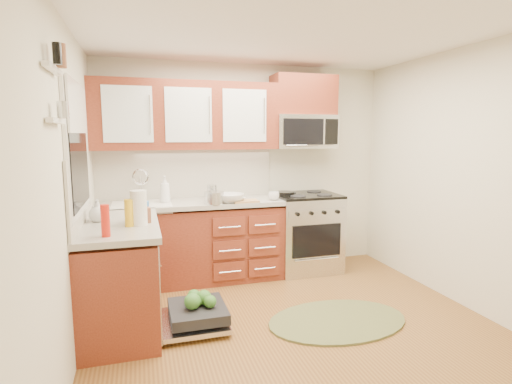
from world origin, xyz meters
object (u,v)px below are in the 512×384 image
object	(u,v)px
range	(306,232)
skillet	(285,193)
bowl_a	(233,200)
cup	(274,196)
microwave	(304,132)
cutting_board	(245,201)
dishwasher	(193,316)
sink	(142,215)
paper_towel_roll	(139,208)
stock_pot	(214,198)
upper_cabinets	(187,116)
rug	(338,321)
bowl_b	(230,198)

from	to	relation	value
range	skillet	bearing A→B (deg)	-178.68
bowl_a	cup	distance (m)	0.47
microwave	cutting_board	bearing A→B (deg)	-158.14
microwave	dishwasher	size ratio (longest dim) A/B	1.09
sink	skillet	world-z (taller)	skillet
sink	cutting_board	world-z (taller)	cutting_board
dishwasher	cup	distance (m)	1.67
cutting_board	paper_towel_roll	world-z (taller)	paper_towel_roll
range	cutting_board	bearing A→B (deg)	-165.68
stock_pot	microwave	bearing A→B (deg)	15.71
sink	skillet	bearing A→B (deg)	0.12
range	stock_pot	size ratio (longest dim) A/B	4.38
upper_cabinets	microwave	xyz separation A→B (m)	(1.41, -0.02, -0.18)
dishwasher	skillet	size ratio (longest dim) A/B	3.15
dishwasher	skillet	xyz separation A→B (m)	(1.26, 1.12, 0.87)
dishwasher	bowl_a	bearing A→B (deg)	58.30
paper_towel_roll	rug	bearing A→B (deg)	-11.56
skillet	stock_pot	xyz separation A→B (m)	(-0.89, -0.20, 0.02)
skillet	upper_cabinets	bearing A→B (deg)	172.33
microwave	cup	xyz separation A→B (m)	(-0.48, -0.30, -0.73)
bowl_a	microwave	bearing A→B (deg)	17.47
microwave	rug	xyz separation A→B (m)	(-0.28, -1.51, -1.69)
microwave	skillet	size ratio (longest dim) A/B	3.42
sink	cutting_board	xyz separation A→B (m)	(1.11, -0.20, 0.14)
upper_cabinets	dishwasher	distance (m)	2.19
range	cup	size ratio (longest dim) A/B	7.79
bowl_b	microwave	bearing A→B (deg)	16.85
cutting_board	bowl_a	distance (m)	0.14
skillet	range	bearing A→B (deg)	1.32
stock_pot	cup	distance (m)	0.69
upper_cabinets	range	xyz separation A→B (m)	(1.41, -0.15, -1.40)
upper_cabinets	bowl_a	world-z (taller)	upper_cabinets
upper_cabinets	bowl_a	distance (m)	1.08
upper_cabinets	bowl_b	world-z (taller)	upper_cabinets
rug	cutting_board	world-z (taller)	cutting_board
microwave	dishwasher	distance (m)	2.55
dishwasher	skillet	distance (m)	1.90
skillet	bowl_a	xyz separation A→B (m)	(-0.67, -0.17, -0.02)
upper_cabinets	cup	bearing A→B (deg)	-19.36
range	stock_pot	distance (m)	1.30
range	dishwasher	bearing A→B (deg)	-143.73
cutting_board	cup	distance (m)	0.35
range	microwave	distance (m)	1.23
upper_cabinets	microwave	bearing A→B (deg)	-1.02
bowl_a	bowl_b	size ratio (longest dim) A/B	0.79
dishwasher	stock_pot	bearing A→B (deg)	68.26
upper_cabinets	range	size ratio (longest dim) A/B	2.16
cutting_board	bowl_b	size ratio (longest dim) A/B	0.92
range	skillet	size ratio (longest dim) A/B	4.27
rug	sink	bearing A→B (deg)	140.11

